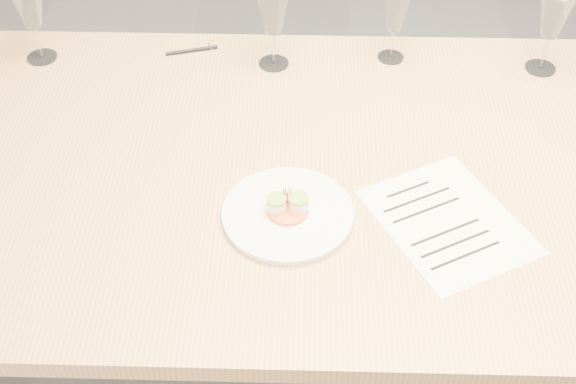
{
  "coord_description": "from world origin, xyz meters",
  "views": [
    {
      "loc": [
        -0.19,
        -1.25,
        1.89
      ],
      "look_at": [
        -0.22,
        -0.13,
        0.8
      ],
      "focal_mm": 50.0,
      "sensor_mm": 36.0,
      "label": 1
    }
  ],
  "objects_px": {
    "recipe_sheet": "(448,222)",
    "wine_glass_1": "(273,12)",
    "dinner_plate": "(288,213)",
    "wine_glass_2": "(395,13)",
    "ballpoint_pen": "(192,50)",
    "wine_glass_3": "(554,16)",
    "dining_table": "(390,192)",
    "wine_glass_0": "(29,5)"
  },
  "relations": [
    {
      "from": "wine_glass_3",
      "to": "dinner_plate",
      "type": "bearing_deg",
      "value": -139.09
    },
    {
      "from": "recipe_sheet",
      "to": "wine_glass_0",
      "type": "relative_size",
      "value": 1.86
    },
    {
      "from": "recipe_sheet",
      "to": "wine_glass_2",
      "type": "bearing_deg",
      "value": 69.82
    },
    {
      "from": "dinner_plate",
      "to": "wine_glass_2",
      "type": "relative_size",
      "value": 1.42
    },
    {
      "from": "ballpoint_pen",
      "to": "wine_glass_2",
      "type": "distance_m",
      "value": 0.51
    },
    {
      "from": "recipe_sheet",
      "to": "wine_glass_1",
      "type": "bearing_deg",
      "value": 96.77
    },
    {
      "from": "wine_glass_0",
      "to": "wine_glass_2",
      "type": "relative_size",
      "value": 1.15
    },
    {
      "from": "dining_table",
      "to": "wine_glass_1",
      "type": "xyz_separation_m",
      "value": [
        -0.27,
        0.37,
        0.21
      ]
    },
    {
      "from": "wine_glass_1",
      "to": "recipe_sheet",
      "type": "bearing_deg",
      "value": -55.27
    },
    {
      "from": "wine_glass_2",
      "to": "ballpoint_pen",
      "type": "bearing_deg",
      "value": 178.56
    },
    {
      "from": "wine_glass_2",
      "to": "wine_glass_3",
      "type": "height_order",
      "value": "wine_glass_3"
    },
    {
      "from": "dining_table",
      "to": "dinner_plate",
      "type": "height_order",
      "value": "dinner_plate"
    },
    {
      "from": "ballpoint_pen",
      "to": "wine_glass_1",
      "type": "height_order",
      "value": "wine_glass_1"
    },
    {
      "from": "dinner_plate",
      "to": "recipe_sheet",
      "type": "distance_m",
      "value": 0.31
    },
    {
      "from": "recipe_sheet",
      "to": "dining_table",
      "type": "bearing_deg",
      "value": 94.69
    },
    {
      "from": "dining_table",
      "to": "wine_glass_2",
      "type": "distance_m",
      "value": 0.45
    },
    {
      "from": "wine_glass_0",
      "to": "wine_glass_1",
      "type": "xyz_separation_m",
      "value": [
        0.57,
        -0.01,
        -0.0
      ]
    },
    {
      "from": "dining_table",
      "to": "wine_glass_0",
      "type": "xyz_separation_m",
      "value": [
        -0.84,
        0.38,
        0.21
      ]
    },
    {
      "from": "wine_glass_0",
      "to": "dining_table",
      "type": "bearing_deg",
      "value": -24.54
    },
    {
      "from": "dining_table",
      "to": "ballpoint_pen",
      "type": "bearing_deg",
      "value": 138.42
    },
    {
      "from": "dinner_plate",
      "to": "wine_glass_1",
      "type": "height_order",
      "value": "wine_glass_1"
    },
    {
      "from": "wine_glass_3",
      "to": "ballpoint_pen",
      "type": "bearing_deg",
      "value": 176.76
    },
    {
      "from": "ballpoint_pen",
      "to": "recipe_sheet",
      "type": "bearing_deg",
      "value": -60.86
    },
    {
      "from": "recipe_sheet",
      "to": "wine_glass_0",
      "type": "bearing_deg",
      "value": 122.29
    },
    {
      "from": "wine_glass_0",
      "to": "wine_glass_2",
      "type": "height_order",
      "value": "wine_glass_0"
    },
    {
      "from": "recipe_sheet",
      "to": "ballpoint_pen",
      "type": "xyz_separation_m",
      "value": [
        -0.57,
        0.57,
        0.0
      ]
    },
    {
      "from": "wine_glass_2",
      "to": "wine_glass_1",
      "type": "bearing_deg",
      "value": -173.25
    },
    {
      "from": "ballpoint_pen",
      "to": "wine_glass_2",
      "type": "xyz_separation_m",
      "value": [
        0.49,
        -0.01,
        0.12
      ]
    },
    {
      "from": "wine_glass_1",
      "to": "wine_glass_3",
      "type": "bearing_deg",
      "value": -0.17
    },
    {
      "from": "dining_table",
      "to": "wine_glass_3",
      "type": "relative_size",
      "value": 11.44
    },
    {
      "from": "dinner_plate",
      "to": "ballpoint_pen",
      "type": "bearing_deg",
      "value": 114.16
    },
    {
      "from": "recipe_sheet",
      "to": "wine_glass_0",
      "type": "xyz_separation_m",
      "value": [
        -0.93,
        0.53,
        0.15
      ]
    },
    {
      "from": "dinner_plate",
      "to": "wine_glass_1",
      "type": "relative_size",
      "value": 1.25
    },
    {
      "from": "dining_table",
      "to": "dinner_plate",
      "type": "relative_size",
      "value": 9.24
    },
    {
      "from": "dining_table",
      "to": "wine_glass_0",
      "type": "relative_size",
      "value": 11.47
    },
    {
      "from": "recipe_sheet",
      "to": "wine_glass_2",
      "type": "distance_m",
      "value": 0.58
    },
    {
      "from": "dinner_plate",
      "to": "wine_glass_0",
      "type": "xyz_separation_m",
      "value": [
        -0.62,
        0.53,
        0.14
      ]
    },
    {
      "from": "recipe_sheet",
      "to": "wine_glass_3",
      "type": "height_order",
      "value": "wine_glass_3"
    },
    {
      "from": "wine_glass_0",
      "to": "wine_glass_3",
      "type": "bearing_deg",
      "value": -0.58
    },
    {
      "from": "wine_glass_0",
      "to": "wine_glass_3",
      "type": "height_order",
      "value": "same"
    },
    {
      "from": "dining_table",
      "to": "recipe_sheet",
      "type": "distance_m",
      "value": 0.19
    },
    {
      "from": "dinner_plate",
      "to": "wine_glass_3",
      "type": "distance_m",
      "value": 0.8
    }
  ]
}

